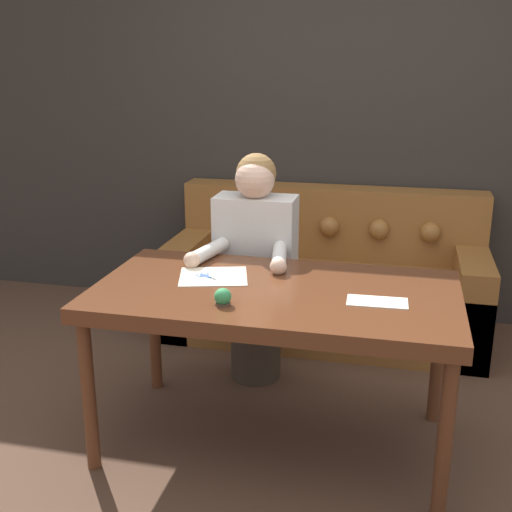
# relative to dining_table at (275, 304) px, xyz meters

# --- Properties ---
(ground_plane) EXTENTS (16.00, 16.00, 0.00)m
(ground_plane) POSITION_rel_dining_table_xyz_m (0.11, -0.09, -0.70)
(ground_plane) COLOR #4C3323
(wall_back) EXTENTS (8.00, 0.06, 2.60)m
(wall_back) POSITION_rel_dining_table_xyz_m (0.11, 1.76, 0.60)
(wall_back) COLOR #2D2823
(wall_back) RESTS_ON ground_plane
(dining_table) EXTENTS (1.58, 0.86, 0.77)m
(dining_table) POSITION_rel_dining_table_xyz_m (0.00, 0.00, 0.00)
(dining_table) COLOR #562D19
(dining_table) RESTS_ON ground_plane
(couch) EXTENTS (1.99, 0.82, 0.91)m
(couch) POSITION_rel_dining_table_xyz_m (0.06, 1.35, -0.38)
(couch) COLOR brown
(couch) RESTS_ON ground_plane
(person) EXTENTS (0.50, 0.60, 1.26)m
(person) POSITION_rel_dining_table_xyz_m (-0.23, 0.61, -0.05)
(person) COLOR #33281E
(person) RESTS_ON ground_plane
(pattern_paper_main) EXTENTS (0.37, 0.34, 0.00)m
(pattern_paper_main) POSITION_rel_dining_table_xyz_m (-0.31, 0.08, 0.07)
(pattern_paper_main) COLOR beige
(pattern_paper_main) RESTS_ON dining_table
(pattern_paper_offcut) EXTENTS (0.25, 0.14, 0.00)m
(pattern_paper_offcut) POSITION_rel_dining_table_xyz_m (0.44, -0.07, 0.07)
(pattern_paper_offcut) COLOR beige
(pattern_paper_offcut) RESTS_ON dining_table
(scissors) EXTENTS (0.19, 0.15, 0.01)m
(scissors) POSITION_rel_dining_table_xyz_m (-0.33, 0.07, 0.07)
(scissors) COLOR silver
(scissors) RESTS_ON dining_table
(pin_cushion) EXTENTS (0.07, 0.07, 0.07)m
(pin_cushion) POSITION_rel_dining_table_xyz_m (-0.17, -0.24, 0.10)
(pin_cushion) COLOR #4C3828
(pin_cushion) RESTS_ON dining_table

